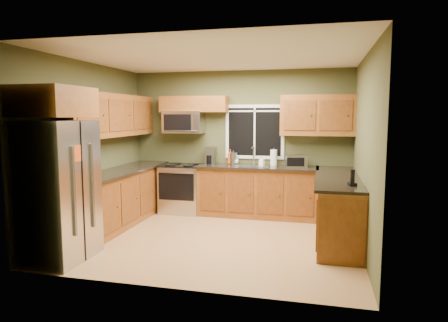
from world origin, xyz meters
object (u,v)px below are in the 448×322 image
at_px(range, 182,188).
at_px(kettle, 233,158).
at_px(toaster_oven, 296,161).
at_px(cordless_phone, 352,181).
at_px(soap_bottle_b, 262,161).
at_px(soap_bottle_c, 235,160).
at_px(soap_bottle_a, 230,157).
at_px(refrigerator, 58,191).
at_px(paper_towel_roll, 274,158).
at_px(coffee_maker, 210,156).
at_px(microwave, 184,122).

distance_m(range, kettle, 1.15).
distance_m(toaster_oven, cordless_phone, 1.91).
relative_size(soap_bottle_b, soap_bottle_c, 1.02).
bearing_deg(kettle, soap_bottle_a, -177.18).
bearing_deg(kettle, range, -169.44).
xyz_separation_m(refrigerator, paper_towel_roll, (2.42, 2.96, 0.18)).
relative_size(range, kettle, 3.44).
bearing_deg(toaster_oven, kettle, 170.81).
distance_m(paper_towel_roll, cordless_phone, 2.29).
distance_m(refrigerator, kettle, 3.39).
distance_m(coffee_maker, paper_towel_roll, 1.21).
relative_size(paper_towel_roll, cordless_phone, 1.48).
xyz_separation_m(coffee_maker, soap_bottle_b, (1.01, -0.14, -0.06)).
bearing_deg(soap_bottle_b, coffee_maker, 172.23).
distance_m(paper_towel_roll, soap_bottle_a, 0.82).
xyz_separation_m(refrigerator, coffee_maker, (1.21, 2.94, 0.19)).
bearing_deg(toaster_oven, soap_bottle_b, 176.18).
relative_size(refrigerator, toaster_oven, 4.39).
xyz_separation_m(toaster_oven, soap_bottle_a, (-1.24, 0.19, 0.03)).
height_order(microwave, coffee_maker, microwave).
xyz_separation_m(refrigerator, toaster_oven, (2.84, 2.76, 0.15)).
relative_size(microwave, soap_bottle_c, 4.35).
bearing_deg(microwave, refrigerator, -103.34).
distance_m(range, soap_bottle_c, 1.16).
height_order(range, kettle, kettle).
bearing_deg(cordless_phone, paper_towel_roll, 123.19).
distance_m(range, coffee_maker, 0.82).
height_order(refrigerator, soap_bottle_c, refrigerator).
bearing_deg(toaster_oven, microwave, 176.08).
bearing_deg(refrigerator, soap_bottle_b, 51.60).
relative_size(range, microwave, 1.23).
relative_size(toaster_oven, soap_bottle_c, 2.35).
height_order(microwave, paper_towel_roll, microwave).
height_order(kettle, soap_bottle_a, soap_bottle_a).
xyz_separation_m(toaster_oven, cordless_phone, (0.83, -1.72, -0.05)).
relative_size(paper_towel_roll, soap_bottle_c, 1.83).
height_order(coffee_maker, paper_towel_roll, paper_towel_roll).
bearing_deg(cordless_phone, toaster_oven, 115.83).
relative_size(range, toaster_oven, 2.29).
distance_m(range, cordless_phone, 3.49).
bearing_deg(range, cordless_phone, -30.09).
height_order(paper_towel_roll, soap_bottle_a, paper_towel_roll).
bearing_deg(toaster_oven, soap_bottle_c, 170.28).
bearing_deg(soap_bottle_c, coffee_maker, -177.90).
bearing_deg(kettle, toaster_oven, -9.19).
distance_m(microwave, toaster_oven, 2.26).
bearing_deg(cordless_phone, soap_bottle_b, 129.56).
xyz_separation_m(range, toaster_oven, (2.15, -0.01, 0.58)).
height_order(toaster_oven, cordless_phone, toaster_oven).
height_order(microwave, cordless_phone, microwave).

